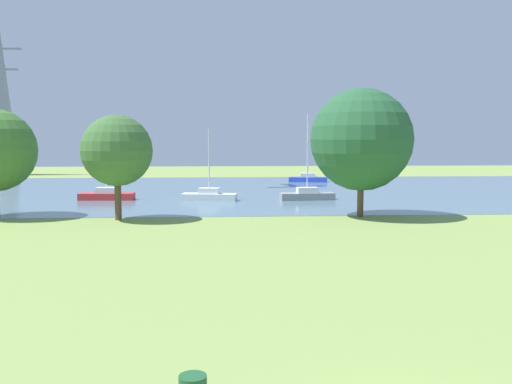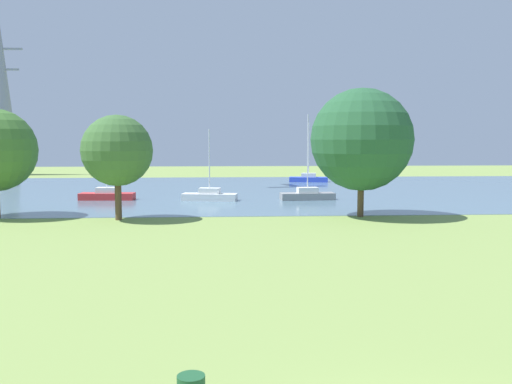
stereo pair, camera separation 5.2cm
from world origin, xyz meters
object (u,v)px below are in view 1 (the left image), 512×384
Objects in this scene: sailboat_white at (209,195)px; sailboat_blue at (308,178)px; electricity_pylon at (1,97)px; tree_west_far at (117,151)px; tree_east_near at (361,140)px; sailboat_gray at (307,195)px; sailboat_red at (107,195)px.

sailboat_blue reaches higher than sailboat_white.
sailboat_blue is at bearing -20.99° from electricity_pylon.
tree_west_far is 55.51m from electricity_pylon.
tree_east_near is 0.38× the size of electricity_pylon.
sailboat_blue is at bearing 80.90° from sailboat_gray.
electricity_pylon is (-42.32, 48.11, 6.31)m from tree_east_near.
sailboat_white is 13.51m from tree_west_far.
electricity_pylon is (-31.56, 37.25, 11.22)m from sailboat_white.
sailboat_gray reaches higher than sailboat_white.
sailboat_gray is 19.03m from tree_west_far.
sailboat_white is 0.89× the size of tree_west_far.
sailboat_white is 50.10m from electricity_pylon.
electricity_pylon is at bearing 159.01° from sailboat_blue.
tree_west_far reaches higher than sailboat_red.
sailboat_red is 13.58m from tree_west_far.
tree_east_near is at bearing -45.26° from sailboat_white.
tree_west_far is (-14.56, -11.54, 4.17)m from sailboat_gray.
tree_east_near is (16.61, 0.57, 0.73)m from tree_west_far.
tree_east_near is at bearing -30.95° from sailboat_red.
sailboat_blue is 0.32× the size of electricity_pylon.
sailboat_gray is 1.21× the size of sailboat_white.
tree_west_far is (-5.85, -11.43, 4.18)m from sailboat_white.
electricity_pylon reaches higher than sailboat_white.
tree_west_far is at bearing -141.60° from sailboat_gray.
sailboat_white is at bearing 134.74° from tree_east_near.
tree_west_far is at bearing -178.02° from tree_east_near.
sailboat_blue is 47.96m from electricity_pylon.
electricity_pylon reaches higher than sailboat_gray.
sailboat_white is 0.84× the size of sailboat_blue.
tree_east_near reaches higher than sailboat_gray.
sailboat_red is 0.94× the size of tree_west_far.
sailboat_white is 0.95× the size of sailboat_red.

